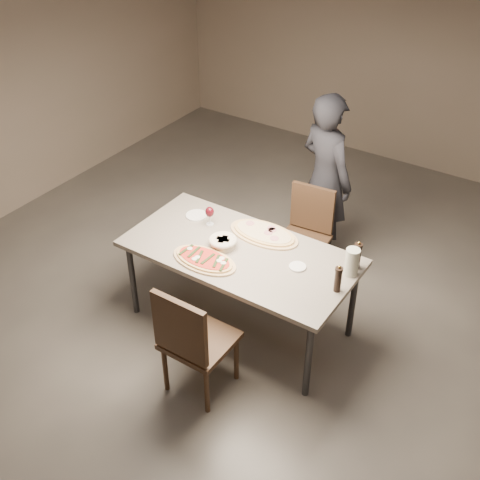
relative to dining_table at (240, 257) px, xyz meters
The scene contains 14 objects.
room 0.71m from the dining_table, ahead, with size 7.00×7.00×7.00m.
dining_table is the anchor object (origin of this frame).
zucchini_pizza 0.31m from the dining_table, 119.92° to the right, with size 0.54×0.30×0.05m.
ham_pizza 0.29m from the dining_table, 81.13° to the left, with size 0.60×0.33×0.04m.
bread_basket 0.18m from the dining_table, 168.04° to the right, with size 0.22×0.22×0.08m.
oil_dish 0.48m from the dining_table, ahead, with size 0.13×0.13×0.01m.
pepper_mill_left 0.90m from the dining_table, 19.86° to the left, with size 0.06×0.06×0.23m.
pepper_mill_right 0.85m from the dining_table, ahead, with size 0.06×0.06×0.22m.
carafe 0.87m from the dining_table, 13.95° to the left, with size 0.10×0.10×0.22m.
wine_glass 0.47m from the dining_table, 157.30° to the left, with size 0.07×0.07×0.16m.
side_plate 0.61m from the dining_table, 159.99° to the left, with size 0.18×0.18×0.01m.
chair_near 0.82m from the dining_table, 81.03° to the right, with size 0.45×0.45×0.96m.
chair_far 0.91m from the dining_table, 81.68° to the left, with size 0.45×0.45×0.88m.
diner 1.27m from the dining_table, 85.84° to the left, with size 0.59×0.39×1.63m, color black.
Camera 1 is at (2.05, -3.11, 3.48)m, focal length 45.00 mm.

